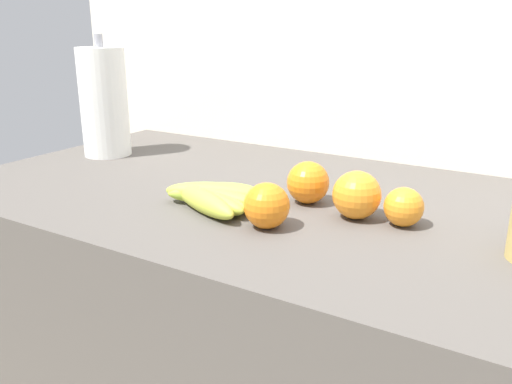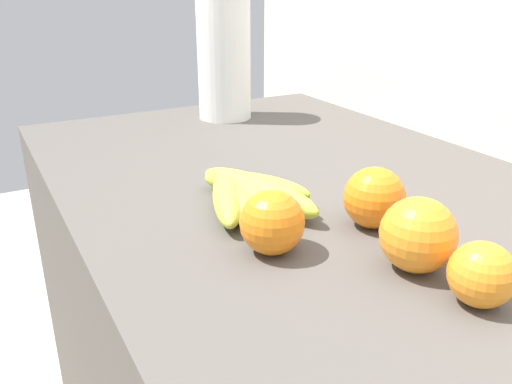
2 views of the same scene
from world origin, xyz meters
TOP-DOWN VIEW (x-y plane):
  - wall_back at (0.00, 0.38)m, footprint 2.22×0.06m
  - banana_bunch at (-0.31, -0.12)m, footprint 0.22×0.17m
  - orange_center at (0.00, -0.04)m, footprint 0.06×0.06m
  - orange_back_left at (-0.18, -0.01)m, footprint 0.08×0.08m
  - orange_back_right at (-0.08, -0.04)m, footprint 0.08×0.08m
  - orange_far_right at (-0.18, -0.16)m, footprint 0.07×0.07m
  - paper_towel_roll at (-0.77, 0.06)m, footprint 0.11×0.11m

SIDE VIEW (x-z plane):
  - wall_back at x=0.00m, z-range 0.00..1.30m
  - banana_bunch at x=-0.31m, z-range 0.90..0.95m
  - orange_center at x=0.00m, z-range 0.91..0.97m
  - orange_far_right at x=-0.18m, z-range 0.91..0.98m
  - orange_back_left at x=-0.18m, z-range 0.91..0.98m
  - orange_back_right at x=-0.08m, z-range 0.91..0.99m
  - paper_towel_roll at x=-0.77m, z-range 0.89..1.18m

